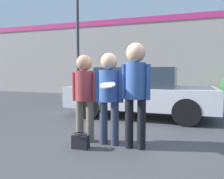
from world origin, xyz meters
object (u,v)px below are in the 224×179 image
(person_left, at_px, (84,91))
(street_lamp, at_px, (82,16))
(parked_car_near, at_px, (140,92))
(handbag, at_px, (81,141))
(person_right, at_px, (136,85))
(person_middle_with_frisbee, at_px, (109,90))

(person_left, relative_size, street_lamp, 0.29)
(parked_car_near, distance_m, handbag, 3.21)
(person_right, bearing_deg, person_left, 176.25)
(street_lamp, distance_m, handbag, 6.32)
(parked_car_near, bearing_deg, person_right, -80.15)
(person_left, distance_m, person_middle_with_frisbee, 0.51)
(parked_car_near, bearing_deg, handbag, -97.73)
(person_left, xyz_separation_m, person_right, (1.01, -0.07, 0.13))
(parked_car_near, xyz_separation_m, street_lamp, (-2.71, 1.66, 2.81))
(person_middle_with_frisbee, bearing_deg, person_left, 177.78)
(street_lamp, bearing_deg, person_middle_with_frisbee, -58.59)
(handbag, bearing_deg, person_right, 19.74)
(person_middle_with_frisbee, height_order, person_right, person_right)
(person_middle_with_frisbee, bearing_deg, parked_car_near, 89.58)
(person_right, xyz_separation_m, handbag, (-0.91, -0.33, -0.99))
(person_middle_with_frisbee, distance_m, street_lamp, 5.76)
(street_lamp, xyz_separation_m, handbag, (2.29, -4.78, -3.43))
(person_right, xyz_separation_m, street_lamp, (-3.20, 4.46, 2.44))
(person_right, height_order, handbag, person_right)
(street_lamp, bearing_deg, parked_car_near, -31.54)
(person_right, relative_size, street_lamp, 0.32)
(person_left, relative_size, parked_car_near, 0.39)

